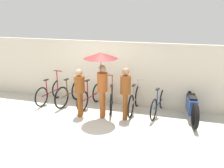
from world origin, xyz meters
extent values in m
plane|color=beige|center=(0.00, 0.00, 0.00)|extent=(30.00, 30.00, 0.00)
cube|color=beige|center=(0.00, 1.85, 1.11)|extent=(12.93, 0.12, 2.23)
torus|color=black|center=(-1.90, 1.79, 0.35)|extent=(0.13, 0.70, 0.70)
torus|color=black|center=(-2.01, 0.82, 0.35)|extent=(0.13, 0.70, 0.70)
cylinder|color=maroon|center=(-1.96, 1.30, 0.35)|extent=(0.15, 0.97, 0.04)
cylinder|color=maroon|center=(-1.98, 1.14, 0.61)|extent=(0.04, 0.04, 0.52)
cube|color=black|center=(-1.98, 1.14, 0.88)|extent=(0.11, 0.21, 0.03)
cylinder|color=maroon|center=(-1.90, 1.79, 0.71)|extent=(0.04, 0.04, 0.72)
cylinder|color=maroon|center=(-1.90, 1.79, 1.07)|extent=(0.44, 0.08, 0.03)
torus|color=black|center=(-1.09, 1.82, 0.38)|extent=(0.18, 0.77, 0.77)
torus|color=black|center=(-1.26, 0.86, 0.38)|extent=(0.18, 0.77, 0.77)
cylinder|color=brown|center=(-1.17, 1.34, 0.38)|extent=(0.20, 0.97, 0.04)
cylinder|color=brown|center=(-1.20, 1.17, 0.66)|extent=(0.04, 0.04, 0.55)
cube|color=black|center=(-1.20, 1.17, 0.95)|extent=(0.12, 0.21, 0.03)
cylinder|color=brown|center=(-1.09, 1.82, 0.70)|extent=(0.04, 0.04, 0.63)
cylinder|color=brown|center=(-1.09, 1.82, 1.02)|extent=(0.44, 0.10, 0.03)
torus|color=black|center=(-0.30, 1.82, 0.35)|extent=(0.17, 0.70, 0.70)
torus|color=black|center=(-0.48, 0.84, 0.35)|extent=(0.17, 0.70, 0.70)
cylinder|color=maroon|center=(-0.39, 1.33, 0.35)|extent=(0.21, 0.98, 0.04)
cylinder|color=maroon|center=(-0.42, 1.16, 0.66)|extent=(0.04, 0.04, 0.62)
cube|color=black|center=(-0.42, 1.16, 0.98)|extent=(0.12, 0.21, 0.03)
cylinder|color=maroon|center=(-0.30, 1.82, 0.67)|extent=(0.04, 0.04, 0.64)
cylinder|color=maroon|center=(-0.30, 1.82, 0.99)|extent=(0.44, 0.10, 0.03)
torus|color=black|center=(0.26, 1.80, 0.35)|extent=(0.22, 0.70, 0.70)
torus|color=black|center=(0.52, 0.80, 0.35)|extent=(0.22, 0.70, 0.70)
cylinder|color=brown|center=(0.39, 1.30, 0.35)|extent=(0.29, 1.01, 0.04)
cylinder|color=brown|center=(0.44, 1.12, 0.61)|extent=(0.04, 0.04, 0.52)
cube|color=black|center=(0.44, 1.12, 0.89)|extent=(0.14, 0.22, 0.03)
cylinder|color=brown|center=(0.26, 1.80, 0.70)|extent=(0.04, 0.04, 0.70)
cylinder|color=brown|center=(0.26, 1.80, 1.05)|extent=(0.43, 0.14, 0.03)
torus|color=black|center=(1.19, 1.80, 0.37)|extent=(0.07, 0.73, 0.73)
torus|color=black|center=(1.16, 0.80, 0.37)|extent=(0.07, 0.73, 0.73)
cylinder|color=#A59E93|center=(1.17, 1.30, 0.37)|extent=(0.06, 1.00, 0.04)
cylinder|color=#A59E93|center=(1.17, 1.13, 0.66)|extent=(0.04, 0.04, 0.58)
cube|color=black|center=(1.17, 1.13, 0.96)|extent=(0.09, 0.20, 0.03)
cylinder|color=#A59E93|center=(1.19, 1.80, 0.67)|extent=(0.04, 0.04, 0.60)
cylinder|color=#A59E93|center=(1.19, 1.80, 0.97)|extent=(0.44, 0.04, 0.03)
torus|color=black|center=(2.04, 1.87, 0.34)|extent=(0.15, 0.68, 0.68)
torus|color=black|center=(1.87, 0.79, 0.34)|extent=(0.15, 0.68, 0.68)
cylinder|color=#19478C|center=(1.96, 1.33, 0.34)|extent=(0.21, 1.09, 0.04)
cylinder|color=#19478C|center=(1.93, 1.14, 0.61)|extent=(0.04, 0.04, 0.54)
cube|color=black|center=(1.93, 1.14, 0.90)|extent=(0.12, 0.21, 0.03)
cylinder|color=#19478C|center=(2.04, 1.87, 0.71)|extent=(0.04, 0.04, 0.74)
cylinder|color=#19478C|center=(2.04, 1.87, 1.09)|extent=(0.44, 0.10, 0.03)
cylinder|color=brown|center=(-0.42, 0.58, 0.39)|extent=(0.13, 0.13, 0.78)
cylinder|color=brown|center=(-0.40, 0.40, 0.39)|extent=(0.13, 0.13, 0.78)
cylinder|color=brown|center=(-0.41, 0.49, 1.04)|extent=(0.32, 0.32, 0.53)
sphere|color=tan|center=(-0.41, 0.49, 1.43)|extent=(0.20, 0.20, 0.20)
cylinder|color=#9E4C1E|center=(0.30, 0.69, 0.43)|extent=(0.13, 0.13, 0.85)
cylinder|color=#9E4C1E|center=(0.31, 0.51, 0.43)|extent=(0.13, 0.13, 0.85)
cylinder|color=#9E4C1E|center=(0.30, 0.60, 1.15)|extent=(0.32, 0.32, 0.58)
sphere|color=tan|center=(0.30, 0.60, 1.57)|extent=(0.22, 0.22, 0.22)
cylinder|color=#332D28|center=(0.31, 0.46, 1.54)|extent=(0.02, 0.02, 0.72)
cone|color=#591919|center=(0.31, 0.46, 1.99)|extent=(1.01, 1.01, 0.18)
cylinder|color=brown|center=(1.01, 0.75, 0.41)|extent=(0.13, 0.13, 0.83)
cylinder|color=brown|center=(1.02, 0.57, 0.41)|extent=(0.13, 0.13, 0.83)
cylinder|color=brown|center=(1.02, 0.66, 1.11)|extent=(0.32, 0.32, 0.56)
sphere|color=#997051|center=(1.02, 0.66, 1.52)|extent=(0.22, 0.22, 0.22)
torus|color=black|center=(2.88, 1.94, 0.38)|extent=(0.22, 0.76, 0.76)
torus|color=black|center=(3.07, 0.57, 0.38)|extent=(0.22, 0.76, 0.76)
cube|color=navy|center=(2.97, 1.26, 0.46)|extent=(0.34, 0.79, 0.44)
cube|color=black|center=(2.97, 1.26, 0.71)|extent=(0.29, 0.56, 0.06)
cylinder|color=#B2B2B7|center=(2.88, 1.94, 0.93)|extent=(0.58, 0.11, 0.03)
camera|label=1|loc=(2.65, -6.30, 3.29)|focal=40.00mm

